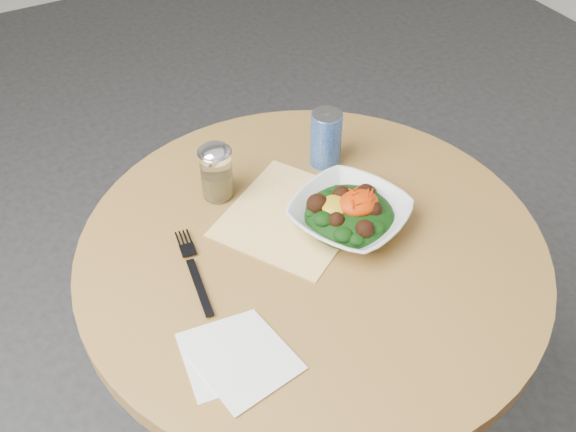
# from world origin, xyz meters

# --- Properties ---
(table) EXTENTS (0.90, 0.90, 0.75)m
(table) POSITION_xyz_m (0.00, 0.00, 0.55)
(table) COLOR black
(table) RESTS_ON ground
(cloth_napkin) EXTENTS (0.36, 0.35, 0.00)m
(cloth_napkin) POSITION_xyz_m (0.00, 0.08, 0.75)
(cloth_napkin) COLOR orange
(cloth_napkin) RESTS_ON table
(paper_napkins) EXTENTS (0.18, 0.19, 0.00)m
(paper_napkins) POSITION_xyz_m (-0.24, -0.17, 0.75)
(paper_napkins) COLOR white
(paper_napkins) RESTS_ON table
(salad_bowl) EXTENTS (0.29, 0.29, 0.08)m
(salad_bowl) POSITION_xyz_m (0.09, 0.01, 0.78)
(salad_bowl) COLOR silver
(salad_bowl) RESTS_ON table
(fork) EXTENTS (0.06, 0.22, 0.00)m
(fork) POSITION_xyz_m (-0.23, 0.04, 0.76)
(fork) COLOR black
(fork) RESTS_ON table
(spice_shaker) EXTENTS (0.07, 0.07, 0.12)m
(spice_shaker) POSITION_xyz_m (-0.10, 0.21, 0.81)
(spice_shaker) COLOR silver
(spice_shaker) RESTS_ON table
(beverage_can) EXTENTS (0.07, 0.07, 0.13)m
(beverage_can) POSITION_xyz_m (0.15, 0.20, 0.81)
(beverage_can) COLOR navy
(beverage_can) RESTS_ON table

